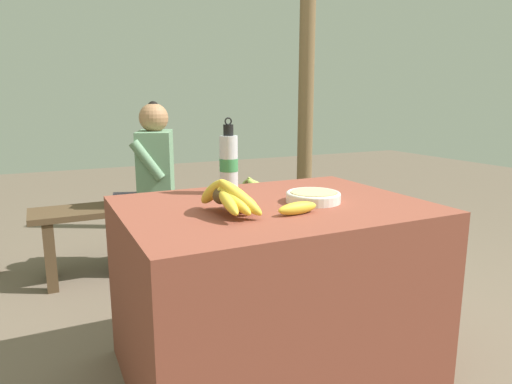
{
  "coord_description": "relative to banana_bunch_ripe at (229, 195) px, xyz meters",
  "views": [
    {
      "loc": [
        -0.79,
        -1.49,
        1.09
      ],
      "look_at": [
        -0.05,
        0.05,
        0.74
      ],
      "focal_mm": 32.0,
      "sensor_mm": 36.0,
      "label": 1
    }
  ],
  "objects": [
    {
      "name": "loose_banana_front",
      "position": [
        0.21,
        -0.09,
        -0.05
      ],
      "size": [
        0.16,
        0.06,
        0.04
      ],
      "rotation": [
        0.0,
        0.0,
        0.11
      ],
      "color": "gold",
      "rests_on": "market_counter"
    },
    {
      "name": "banana_bunch_ripe",
      "position": [
        0.0,
        0.0,
        0.0
      ],
      "size": [
        0.19,
        0.3,
        0.14
      ],
      "color": "#4C381E",
      "rests_on": "market_counter"
    },
    {
      "name": "banana_bunch_green",
      "position": [
        0.76,
        1.42,
        -0.26
      ],
      "size": [
        0.16,
        0.28,
        0.12
      ],
      "color": "#4C381E",
      "rests_on": "wooden_bench"
    },
    {
      "name": "wooden_bench",
      "position": [
        0.23,
        1.42,
        -0.39
      ],
      "size": [
        1.8,
        0.32,
        0.44
      ],
      "color": "#4C3823",
      "rests_on": "ground_plane"
    },
    {
      "name": "ground_plane",
      "position": [
        0.21,
        0.09,
        -0.76
      ],
      "size": [
        12.0,
        12.0,
        0.0
      ],
      "primitive_type": "plane",
      "color": "brown"
    },
    {
      "name": "serving_bowl",
      "position": [
        0.37,
        0.04,
        -0.05
      ],
      "size": [
        0.21,
        0.21,
        0.04
      ],
      "color": "white",
      "rests_on": "market_counter"
    },
    {
      "name": "market_counter",
      "position": [
        0.21,
        0.09,
        -0.42
      ],
      "size": [
        1.13,
        0.84,
        0.7
      ],
      "color": "brown",
      "rests_on": "ground_plane"
    },
    {
      "name": "seated_vendor",
      "position": [
        0.03,
        1.41,
        -0.14
      ],
      "size": [
        0.47,
        0.43,
        1.07
      ],
      "rotation": [
        0.0,
        0.0,
        2.8
      ],
      "color": "#564C60",
      "rests_on": "ground_plane"
    },
    {
      "name": "water_bottle",
      "position": [
        0.14,
        0.34,
        0.06
      ],
      "size": [
        0.08,
        0.08,
        0.32
      ],
      "color": "silver",
      "rests_on": "market_counter"
    },
    {
      "name": "support_post_far",
      "position": [
        1.39,
        1.76,
        0.5
      ],
      "size": [
        0.12,
        0.12,
        2.52
      ],
      "color": "brown",
      "rests_on": "ground_plane"
    }
  ]
}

